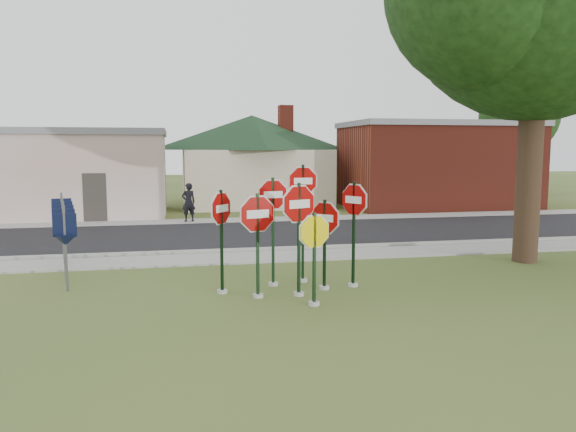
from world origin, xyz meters
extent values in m
plane|color=#3F541F|center=(0.00, 0.00, 0.00)|extent=(120.00, 120.00, 0.00)
cube|color=#97978F|center=(0.00, 5.50, 0.03)|extent=(60.00, 1.60, 0.06)
cube|color=black|center=(0.00, 10.00, 0.02)|extent=(60.00, 7.00, 0.04)
cube|color=#97978F|center=(0.00, 14.30, 0.03)|extent=(60.00, 1.60, 0.06)
cube|color=#97978F|center=(0.00, 6.50, 0.07)|extent=(60.00, 0.20, 0.14)
cylinder|color=#A7A39B|center=(0.18, 1.06, 0.04)|extent=(0.24, 0.24, 0.08)
cube|color=black|center=(0.18, 1.06, 1.27)|extent=(0.07, 0.07, 2.54)
cylinder|color=white|center=(0.18, 1.06, 2.08)|extent=(1.09, 0.46, 1.18)
cylinder|color=#930503|center=(0.18, 1.06, 2.08)|extent=(1.01, 0.44, 1.09)
cube|color=white|center=(0.18, 1.06, 2.08)|extent=(0.50, 0.22, 0.19)
cylinder|color=#A7A39B|center=(0.33, 0.23, 0.04)|extent=(0.24, 0.24, 0.08)
cube|color=black|center=(0.33, 0.23, 0.99)|extent=(0.07, 0.06, 1.97)
cylinder|color=white|center=(0.33, 0.23, 1.57)|extent=(0.96, 0.27, 0.99)
cylinder|color=#E5C900|center=(0.33, 0.23, 1.57)|extent=(0.89, 0.26, 0.92)
cylinder|color=#A7A39B|center=(-0.74, 1.08, 0.04)|extent=(0.24, 0.24, 0.08)
cube|color=black|center=(-0.74, 1.08, 1.16)|extent=(0.07, 0.06, 2.32)
cylinder|color=white|center=(-0.74, 1.08, 1.87)|extent=(1.10, 0.31, 1.13)
cylinder|color=#930503|center=(-0.74, 1.08, 1.87)|extent=(1.02, 0.29, 1.05)
cube|color=white|center=(-0.74, 1.08, 1.87)|extent=(0.51, 0.14, 0.18)
cylinder|color=#A7A39B|center=(0.89, 1.50, 0.04)|extent=(0.24, 0.24, 0.08)
cube|color=black|center=(0.89, 1.50, 1.06)|extent=(0.08, 0.08, 2.12)
cylinder|color=white|center=(0.89, 1.50, 1.69)|extent=(0.73, 0.79, 1.06)
cylinder|color=#930503|center=(0.89, 1.50, 1.69)|extent=(0.68, 0.73, 0.98)
cube|color=white|center=(0.89, 1.50, 1.69)|extent=(0.34, 0.37, 0.17)
cylinder|color=#A7A39B|center=(0.56, 2.34, 0.04)|extent=(0.24, 0.24, 0.08)
cube|color=black|center=(0.56, 2.34, 1.45)|extent=(0.06, 0.05, 2.90)
cylinder|color=white|center=(0.56, 2.34, 2.50)|extent=(0.99, 0.03, 0.99)
cylinder|color=#930503|center=(0.56, 2.34, 2.50)|extent=(0.91, 0.04, 0.91)
cube|color=white|center=(0.56, 2.34, 2.50)|extent=(0.45, 0.02, 0.16)
cylinder|color=#A7A39B|center=(-0.23, 2.09, 0.04)|extent=(0.24, 0.24, 0.08)
cube|color=black|center=(-0.23, 2.09, 1.31)|extent=(0.07, 0.06, 2.61)
cylinder|color=white|center=(-0.23, 2.09, 2.21)|extent=(1.00, 0.15, 1.01)
cylinder|color=#930503|center=(-0.23, 2.09, 2.21)|extent=(0.93, 0.15, 0.93)
cube|color=white|center=(-0.23, 2.09, 2.21)|extent=(0.46, 0.07, 0.16)
cylinder|color=#A7A39B|center=(1.64, 1.63, 0.04)|extent=(0.24, 0.24, 0.08)
cube|color=black|center=(1.64, 1.63, 1.26)|extent=(0.07, 0.08, 2.51)
cylinder|color=white|center=(1.64, 1.63, 2.09)|extent=(0.57, 0.90, 1.05)
cylinder|color=#930503|center=(1.64, 1.63, 2.09)|extent=(0.53, 0.84, 0.98)
cube|color=white|center=(1.64, 1.63, 2.09)|extent=(0.26, 0.42, 0.17)
cylinder|color=#A7A39B|center=(-1.49, 1.61, 0.04)|extent=(0.24, 0.24, 0.08)
cube|color=black|center=(-1.49, 1.61, 1.19)|extent=(0.08, 0.08, 2.37)
cylinder|color=white|center=(-1.49, 1.61, 1.95)|extent=(0.65, 0.82, 1.04)
cylinder|color=#930503|center=(-1.49, 1.61, 1.95)|extent=(0.61, 0.77, 0.96)
cube|color=white|center=(-1.49, 1.61, 1.95)|extent=(0.30, 0.38, 0.17)
cube|color=#59595E|center=(-5.00, 2.50, 1.00)|extent=(0.05, 0.05, 2.00)
cube|color=black|center=(-5.00, 2.50, 1.55)|extent=(0.55, 0.13, 0.55)
cone|color=black|center=(-5.00, 2.50, 1.20)|extent=(0.65, 0.65, 0.25)
cube|color=#59595E|center=(-5.20, 3.50, 1.00)|extent=(0.05, 0.05, 2.00)
cube|color=black|center=(-5.20, 3.50, 1.55)|extent=(0.55, 0.09, 0.55)
cone|color=black|center=(-5.20, 3.50, 1.20)|extent=(0.62, 0.62, 0.25)
cube|color=#59595E|center=(-5.40, 4.50, 1.00)|extent=(0.05, 0.05, 2.00)
cube|color=black|center=(-5.40, 4.50, 1.55)|extent=(0.55, 0.05, 0.55)
cone|color=black|center=(-5.40, 4.50, 1.20)|extent=(0.58, 0.58, 0.25)
cube|color=#59595E|center=(-5.60, 5.50, 1.00)|extent=(0.05, 0.05, 2.00)
cube|color=black|center=(-5.60, 5.50, 1.55)|extent=(0.55, 0.05, 0.55)
cone|color=black|center=(-5.60, 5.50, 1.20)|extent=(0.58, 0.58, 0.25)
cube|color=#59595E|center=(-5.80, 6.50, 1.00)|extent=(0.05, 0.05, 2.00)
cube|color=black|center=(-5.80, 6.50, 1.55)|extent=(0.55, 0.09, 0.55)
cone|color=black|center=(-5.80, 6.50, 1.20)|extent=(0.62, 0.62, 0.25)
cube|color=beige|center=(-9.00, 18.00, 2.00)|extent=(12.00, 6.00, 4.00)
cube|color=gray|center=(-9.00, 18.00, 4.05)|extent=(12.20, 6.20, 0.30)
cube|color=#332D28|center=(-6.00, 15.02, 1.10)|extent=(1.00, 0.10, 2.20)
cube|color=beige|center=(2.00, 22.00, 1.60)|extent=(8.00, 8.00, 3.20)
pyramid|color=black|center=(2.00, 22.00, 5.20)|extent=(11.60, 11.60, 2.00)
cube|color=maroon|center=(4.00, 22.00, 5.00)|extent=(0.80, 0.80, 1.60)
cube|color=maroon|center=(12.00, 18.50, 2.25)|extent=(10.00, 6.00, 4.50)
cube|color=gray|center=(12.00, 18.50, 4.60)|extent=(10.20, 6.20, 0.30)
cube|color=white|center=(10.00, 15.55, 2.60)|extent=(2.00, 0.08, 0.90)
cylinder|color=black|center=(7.50, 3.50, 3.09)|extent=(0.70, 0.70, 6.18)
cylinder|color=black|center=(22.00, 26.00, 2.00)|extent=(0.50, 0.50, 4.00)
sphere|color=black|center=(22.00, 26.00, 5.60)|extent=(5.60, 5.60, 5.60)
imported|color=black|center=(-1.93, 14.14, 0.92)|extent=(0.71, 0.57, 1.71)
camera|label=1|loc=(-2.49, -10.97, 3.31)|focal=35.00mm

